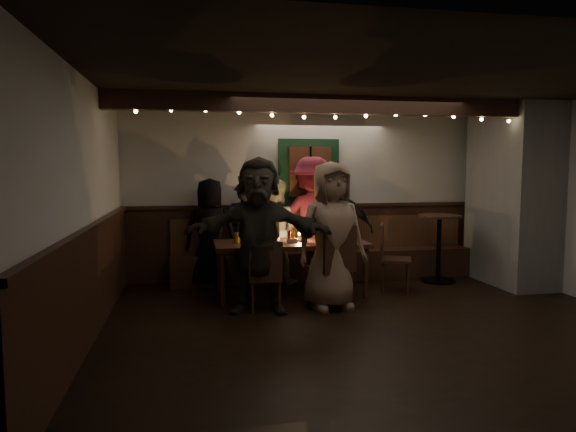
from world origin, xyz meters
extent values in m
cube|color=black|center=(0.00, 0.00, -0.01)|extent=(6.00, 5.00, 0.01)
cube|color=black|center=(0.00, 0.00, 2.60)|extent=(6.00, 5.00, 0.01)
cube|color=beige|center=(0.00, 2.50, 1.30)|extent=(6.00, 0.01, 2.60)
cube|color=beige|center=(-3.00, 0.00, 1.30)|extent=(0.01, 5.00, 2.60)
cube|color=black|center=(0.00, 2.48, 0.55)|extent=(6.00, 0.05, 1.10)
cube|color=black|center=(-2.98, 0.00, 0.55)|extent=(0.05, 5.00, 1.10)
cube|color=slate|center=(2.65, 1.50, 1.30)|extent=(0.70, 1.40, 2.60)
cube|color=black|center=(0.00, 2.23, 0.23)|extent=(4.60, 0.45, 0.45)
cube|color=#52331B|center=(0.00, 2.41, 0.70)|extent=(4.60, 0.06, 0.50)
cube|color=#13361D|center=(-0.20, 2.44, 1.65)|extent=(0.95, 0.04, 1.00)
cube|color=#52331B|center=(-0.20, 2.38, 1.65)|extent=(0.64, 0.12, 0.76)
cube|color=black|center=(0.00, 1.00, 2.49)|extent=(6.00, 0.16, 0.22)
sphere|color=#FFE599|center=(-2.60, 0.98, 2.36)|extent=(0.04, 0.04, 0.04)
sphere|color=#FFE599|center=(-2.20, 0.98, 2.38)|extent=(0.04, 0.04, 0.04)
sphere|color=#FFE599|center=(-1.80, 0.98, 2.39)|extent=(0.04, 0.04, 0.04)
sphere|color=#FFE599|center=(-1.40, 0.98, 2.37)|extent=(0.04, 0.04, 0.04)
sphere|color=#FFE599|center=(-1.00, 0.98, 2.35)|extent=(0.04, 0.04, 0.04)
sphere|color=#FFE599|center=(-0.60, 0.98, 2.33)|extent=(0.04, 0.04, 0.04)
sphere|color=#FFE599|center=(-0.20, 0.98, 2.34)|extent=(0.04, 0.04, 0.04)
sphere|color=#FFE599|center=(0.20, 0.98, 2.36)|extent=(0.04, 0.04, 0.04)
sphere|color=#FFE599|center=(0.60, 0.98, 2.38)|extent=(0.04, 0.04, 0.04)
sphere|color=#FFE599|center=(1.00, 0.98, 2.39)|extent=(0.04, 0.04, 0.04)
sphere|color=#FFE599|center=(1.40, 0.98, 2.37)|extent=(0.04, 0.04, 0.04)
sphere|color=#FFE599|center=(1.80, 0.98, 2.35)|extent=(0.04, 0.04, 0.04)
sphere|color=#FFE599|center=(2.20, 0.98, 2.33)|extent=(0.04, 0.04, 0.04)
sphere|color=#FFE599|center=(2.60, 0.98, 2.34)|extent=(0.04, 0.04, 0.04)
cube|color=black|center=(-0.68, 1.40, 0.69)|extent=(2.02, 0.87, 0.06)
cylinder|color=black|center=(-1.62, 1.04, 0.33)|extent=(0.07, 0.07, 0.66)
cylinder|color=black|center=(-1.62, 1.76, 0.33)|extent=(0.07, 0.07, 0.66)
cylinder|color=black|center=(0.25, 1.04, 0.33)|extent=(0.07, 0.07, 0.66)
cylinder|color=black|center=(0.25, 1.76, 0.33)|extent=(0.07, 0.07, 0.66)
cylinder|color=#BF7226|center=(-1.40, 1.46, 0.79)|extent=(0.07, 0.07, 0.13)
cylinder|color=#BF7226|center=(-1.04, 1.16, 0.79)|extent=(0.07, 0.07, 0.13)
cylinder|color=silver|center=(-0.84, 1.55, 0.79)|extent=(0.07, 0.07, 0.13)
cylinder|color=#BF7226|center=(-0.51, 1.31, 0.79)|extent=(0.07, 0.07, 0.13)
cylinder|color=silver|center=(-0.14, 1.65, 0.79)|extent=(0.07, 0.07, 0.13)
cylinder|color=#BF7226|center=(0.15, 1.22, 0.79)|extent=(0.07, 0.07, 0.13)
cylinder|color=white|center=(-1.20, 1.11, 0.73)|extent=(0.25, 0.25, 0.01)
cube|color=#B2B2B7|center=(-0.68, 1.35, 0.75)|extent=(0.15, 0.10, 0.05)
cylinder|color=#990C0C|center=(-0.71, 1.35, 0.80)|extent=(0.03, 0.03, 0.15)
cylinder|color=gold|center=(-0.65, 1.35, 0.80)|extent=(0.03, 0.03, 0.15)
cylinder|color=silver|center=(-0.56, 1.45, 0.76)|extent=(0.05, 0.05, 0.08)
sphere|color=#FFB24C|center=(-0.56, 1.45, 0.82)|extent=(0.03, 0.03, 0.03)
cube|color=black|center=(-1.12, 0.71, 0.40)|extent=(0.44, 0.44, 0.04)
cube|color=black|center=(-1.15, 0.54, 0.64)|extent=(0.39, 0.09, 0.44)
cylinder|color=black|center=(-0.95, 0.85, 0.19)|extent=(0.03, 0.03, 0.38)
cylinder|color=black|center=(-0.99, 0.54, 0.19)|extent=(0.03, 0.03, 0.38)
cylinder|color=black|center=(-1.26, 0.89, 0.19)|extent=(0.03, 0.03, 0.38)
cylinder|color=black|center=(-1.30, 0.58, 0.19)|extent=(0.03, 0.03, 0.38)
cube|color=black|center=(-0.31, 0.76, 0.47)|extent=(0.58, 0.58, 0.04)
cube|color=black|center=(-0.24, 0.56, 0.75)|extent=(0.45, 0.19, 0.52)
cylinder|color=black|center=(-0.19, 0.99, 0.22)|extent=(0.04, 0.04, 0.45)
cylinder|color=black|center=(-0.08, 0.64, 0.22)|extent=(0.04, 0.04, 0.45)
cylinder|color=black|center=(-0.54, 0.87, 0.22)|extent=(0.04, 0.04, 0.45)
cylinder|color=black|center=(-0.43, 0.52, 0.22)|extent=(0.04, 0.04, 0.45)
cube|color=black|center=(0.80, 1.38, 0.43)|extent=(0.55, 0.55, 0.04)
cube|color=black|center=(0.63, 1.45, 0.69)|extent=(0.20, 0.40, 0.48)
cylinder|color=black|center=(0.89, 1.16, 0.21)|extent=(0.04, 0.04, 0.41)
cylinder|color=black|center=(0.58, 1.29, 0.21)|extent=(0.04, 0.04, 0.41)
cylinder|color=black|center=(1.03, 1.47, 0.21)|extent=(0.04, 0.04, 0.41)
cylinder|color=black|center=(0.71, 1.60, 0.21)|extent=(0.04, 0.04, 0.41)
cylinder|color=black|center=(1.65, 1.78, 0.01)|extent=(0.52, 0.52, 0.03)
cylinder|color=black|center=(1.65, 1.78, 0.50)|extent=(0.07, 0.07, 0.99)
cylinder|color=black|center=(1.65, 1.78, 0.99)|extent=(0.63, 0.63, 0.04)
imported|color=black|center=(-1.72, 2.10, 0.78)|extent=(0.84, 0.64, 1.56)
imported|color=black|center=(-1.25, 2.12, 0.76)|extent=(0.56, 0.38, 1.51)
imported|color=beige|center=(-0.80, 2.15, 0.77)|extent=(0.92, 0.83, 1.54)
imported|color=maroon|center=(-0.22, 2.11, 0.94)|extent=(1.32, 0.93, 1.87)
imported|color=black|center=(0.26, 2.14, 0.77)|extent=(0.98, 0.64, 1.55)
imported|color=#2C2720|center=(-1.21, 0.67, 0.92)|extent=(1.79, 0.90, 1.84)
imported|color=#8D6E56|center=(-0.33, 0.67, 0.89)|extent=(0.95, 0.69, 1.79)
camera|label=1|loc=(-1.98, -5.28, 1.71)|focal=32.00mm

